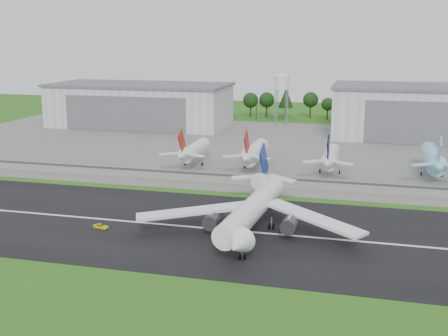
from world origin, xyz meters
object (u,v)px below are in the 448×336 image
(main_airliner, at_px, (252,215))
(parked_jet_skyblue, at_px, (433,159))
(parked_jet_red_a, at_px, (192,151))
(parked_jet_navy, at_px, (330,158))
(parked_jet_red_b, at_px, (253,153))
(ground_vehicle, at_px, (101,226))

(main_airliner, bearing_deg, parked_jet_skyblue, -119.92)
(main_airliner, relative_size, parked_jet_red_a, 1.89)
(parked_jet_navy, bearing_deg, parked_jet_skyblue, 8.20)
(parked_jet_red_a, height_order, parked_jet_red_b, parked_jet_red_b)
(main_airliner, bearing_deg, parked_jet_red_b, -74.10)
(parked_jet_navy, distance_m, parked_jet_skyblue, 35.51)
(main_airliner, xyz_separation_m, parked_jet_navy, (14.32, 66.98, 1.16))
(main_airliner, bearing_deg, ground_vehicle, 14.42)
(main_airliner, xyz_separation_m, parked_jet_red_a, (-37.07, 66.98, 1.15))
(parked_jet_red_a, xyz_separation_m, parked_jet_navy, (51.39, 0.00, 0.01))
(ground_vehicle, xyz_separation_m, parked_jet_navy, (52.51, 73.62, 5.36))
(main_airliner, height_order, parked_jet_skyblue, main_airliner)
(ground_vehicle, distance_m, parked_jet_skyblue, 117.93)
(main_airliner, xyz_separation_m, ground_vehicle, (-38.19, -6.65, -4.20))
(parked_jet_red_b, bearing_deg, parked_jet_navy, -0.11)
(main_airliner, xyz_separation_m, parked_jet_skyblue, (49.47, 72.04, 1.55))
(parked_jet_navy, relative_size, parked_jet_skyblue, 0.84)
(main_airliner, height_order, parked_jet_red_b, main_airliner)
(parked_jet_red_a, xyz_separation_m, parked_jet_skyblue, (86.54, 5.06, 0.40))
(ground_vehicle, bearing_deg, main_airliner, -63.87)
(parked_jet_red_b, relative_size, parked_jet_skyblue, 0.84)
(main_airliner, relative_size, ground_vehicle, 13.86)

